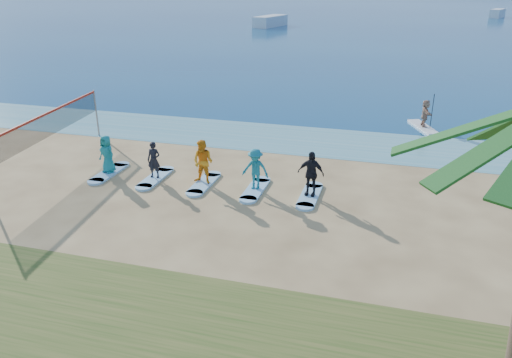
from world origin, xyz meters
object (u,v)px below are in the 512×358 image
(surfboard_1, at_px, (155,178))
(volleyball_net, at_px, (49,125))
(surfboard_4, at_px, (310,196))
(surfboard_3, at_px, (255,189))
(student_0, at_px, (107,154))
(student_4, at_px, (311,173))
(student_3, at_px, (255,169))
(surfboard_0, at_px, (109,173))
(paddleboarder, at_px, (425,113))
(surfboard_2, at_px, (204,184))
(student_1, at_px, (154,160))
(paddleboard, at_px, (423,127))
(boat_offshore_b, at_px, (497,18))
(boat_offshore_a, at_px, (270,27))
(student_2, at_px, (203,162))

(surfboard_1, bearing_deg, volleyball_net, 176.22)
(surfboard_4, bearing_deg, surfboard_3, 180.00)
(student_0, height_order, student_4, student_4)
(student_3, bearing_deg, student_4, 2.04)
(surfboard_0, bearing_deg, surfboard_1, 0.00)
(paddleboarder, relative_size, student_4, 0.85)
(surfboard_2, bearing_deg, student_1, 180.00)
(paddleboard, distance_m, student_0, 17.51)
(surfboard_3, bearing_deg, student_1, 180.00)
(boat_offshore_b, height_order, surfboard_0, boat_offshore_b)
(boat_offshore_a, bearing_deg, surfboard_4, -61.40)
(volleyball_net, distance_m, paddleboarder, 19.73)
(boat_offshore_a, bearing_deg, student_3, -63.16)
(volleyball_net, height_order, student_0, volleyball_net)
(student_1, distance_m, student_4, 6.69)
(surfboard_3, bearing_deg, volleyball_net, 177.96)
(student_2, relative_size, student_4, 1.03)
(volleyball_net, xyz_separation_m, student_0, (3.00, -0.35, -0.99))
(boat_offshore_b, bearing_deg, student_1, -84.63)
(student_0, relative_size, student_2, 0.90)
(surfboard_0, height_order, student_4, student_4)
(volleyball_net, height_order, student_3, volleyball_net)
(paddleboarder, height_order, student_0, student_0)
(student_0, bearing_deg, student_3, 17.63)
(paddleboard, bearing_deg, surfboard_1, -157.06)
(student_2, height_order, student_4, student_2)
(surfboard_3, bearing_deg, paddleboarder, 58.81)
(paddleboarder, bearing_deg, student_2, 129.41)
(surfboard_0, height_order, surfboard_3, same)
(student_0, bearing_deg, paddleboard, 57.34)
(student_3, height_order, student_4, student_4)
(surfboard_1, bearing_deg, boat_offshore_a, 100.37)
(surfboard_1, bearing_deg, boat_offshore_b, 74.42)
(paddleboarder, distance_m, boat_offshore_a, 61.48)
(student_0, bearing_deg, student_1, 17.63)
(paddleboard, xyz_separation_m, surfboard_2, (-8.99, -11.17, -0.01))
(volleyball_net, bearing_deg, student_2, -2.65)
(boat_offshore_b, xyz_separation_m, student_3, (-23.21, -99.25, 0.93))
(volleyball_net, distance_m, surfboard_3, 9.88)
(student_1, bearing_deg, paddleboarder, 42.50)
(paddleboard, bearing_deg, student_3, -143.12)
(paddleboard, xyz_separation_m, student_0, (-13.46, -11.17, 0.86))
(boat_offshore_a, distance_m, student_4, 70.56)
(student_0, relative_size, surfboard_3, 0.75)
(surfboard_2, bearing_deg, surfboard_3, 0.00)
(surfboard_1, distance_m, student_2, 2.43)
(student_0, xyz_separation_m, student_4, (8.92, 0.00, 0.06))
(student_2, height_order, surfboard_4, student_2)
(student_3, bearing_deg, surfboard_1, -177.96)
(boat_offshore_a, height_order, boat_offshore_b, boat_offshore_a)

